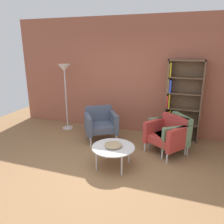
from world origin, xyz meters
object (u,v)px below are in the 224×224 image
at_px(bookshelf_tall, 180,102).
at_px(decorative_bowl, 113,145).
at_px(coffee_table_low, 113,148).
at_px(armchair_corner_red, 100,123).
at_px(armchair_by_bookshelf, 171,132).
at_px(floor_lamp_torchiere, 65,76).
at_px(armchair_spare_guest, 168,134).

relative_size(bookshelf_tall, decorative_bowl, 5.94).
distance_m(coffee_table_low, decorative_bowl, 0.06).
relative_size(armchair_corner_red, armchair_by_bookshelf, 1.00).
bearing_deg(decorative_bowl, armchair_corner_red, 122.56).
bearing_deg(armchair_by_bookshelf, coffee_table_low, -77.75).
bearing_deg(floor_lamp_torchiere, decorative_bowl, -38.81).
relative_size(coffee_table_low, armchair_corner_red, 0.85).
height_order(coffee_table_low, armchair_by_bookshelf, armchair_by_bookshelf).
bearing_deg(armchair_by_bookshelf, floor_lamp_torchiere, -134.22).
bearing_deg(floor_lamp_torchiere, armchair_corner_red, -18.18).
bearing_deg(armchair_spare_guest, decorative_bowl, -100.55).
xyz_separation_m(coffee_table_low, floor_lamp_torchiere, (-1.84, 1.48, 1.08)).
bearing_deg(bookshelf_tall, floor_lamp_torchiere, -174.09).
height_order(armchair_spare_guest, armchair_by_bookshelf, same).
height_order(bookshelf_tall, armchair_corner_red, bookshelf_tall).
relative_size(coffee_table_low, armchair_by_bookshelf, 0.85).
height_order(armchair_spare_guest, floor_lamp_torchiere, floor_lamp_torchiere).
bearing_deg(armchair_by_bookshelf, decorative_bowl, -77.75).
relative_size(coffee_table_low, decorative_bowl, 2.50).
relative_size(armchair_spare_guest, floor_lamp_torchiere, 0.54).
xyz_separation_m(decorative_bowl, armchair_by_bookshelf, (0.95, 1.04, -0.02)).
bearing_deg(bookshelf_tall, decorative_bowl, -120.64).
bearing_deg(armchair_spare_guest, armchair_corner_red, -153.21).
bearing_deg(bookshelf_tall, armchair_by_bookshelf, -97.88).
relative_size(decorative_bowl, armchair_by_bookshelf, 0.34).
relative_size(coffee_table_low, floor_lamp_torchiere, 0.46).
relative_size(decorative_bowl, armchair_corner_red, 0.34).
bearing_deg(decorative_bowl, coffee_table_low, -108.43).
xyz_separation_m(armchair_spare_guest, armchair_by_bookshelf, (0.06, 0.13, 0.00)).
bearing_deg(armchair_spare_guest, armchair_by_bookshelf, 98.43).
xyz_separation_m(coffee_table_low, armchair_spare_guest, (0.89, 0.91, 0.04)).
distance_m(armchair_spare_guest, floor_lamp_torchiere, 2.98).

